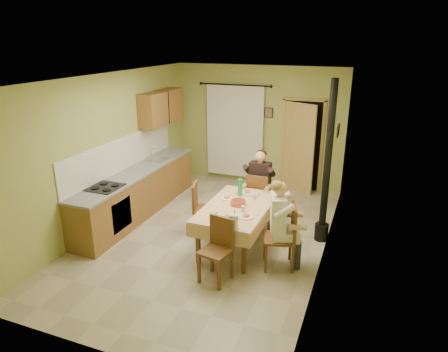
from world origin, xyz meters
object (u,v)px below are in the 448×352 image
at_px(dining_table, 237,227).
at_px(chair_left, 205,219).
at_px(man_right, 280,215).
at_px(stove_flue, 326,185).
at_px(chair_far, 258,207).
at_px(chair_right, 280,249).
at_px(chair_near, 216,263).
at_px(man_far, 259,178).

xyz_separation_m(dining_table, chair_left, (-0.70, 0.25, -0.09)).
height_order(man_right, stove_flue, stove_flue).
bearing_deg(stove_flue, chair_far, 165.25).
xyz_separation_m(chair_far, chair_left, (-0.76, -0.86, -0.00)).
relative_size(chair_right, chair_left, 1.06).
bearing_deg(chair_far, dining_table, -93.56).
relative_size(chair_near, chair_right, 0.94).
relative_size(man_far, man_right, 1.00).
distance_m(chair_far, man_far, 0.59).
bearing_deg(chair_right, dining_table, 51.19).
relative_size(dining_table, stove_flue, 0.62).
height_order(chair_far, stove_flue, stove_flue).
height_order(chair_right, man_far, man_far).
relative_size(chair_right, man_far, 0.74).
bearing_deg(chair_near, man_far, -79.43).
distance_m(chair_near, man_far, 2.24).
bearing_deg(stove_flue, man_right, -114.58).
relative_size(chair_far, man_far, 0.71).
bearing_deg(chair_near, man_right, -126.13).
bearing_deg(dining_table, chair_far, 87.77).
bearing_deg(man_far, chair_far, -90.00).
distance_m(dining_table, chair_far, 1.12).
relative_size(chair_right, man_right, 0.74).
relative_size(chair_near, stove_flue, 0.34).
bearing_deg(dining_table, chair_left, 160.73).
bearing_deg(stove_flue, chair_near, -124.91).
bearing_deg(chair_left, chair_right, 53.10).
bearing_deg(chair_left, man_right, 52.76).
xyz_separation_m(chair_near, chair_left, (-0.74, 1.29, 0.00)).
bearing_deg(dining_table, man_far, 87.81).
distance_m(dining_table, man_right, 1.00).
relative_size(man_right, stove_flue, 0.50).
height_order(chair_right, stove_flue, stove_flue).
distance_m(chair_near, stove_flue, 2.34).
relative_size(chair_far, chair_near, 1.03).
xyz_separation_m(chair_near, chair_right, (0.78, 0.71, 0.00)).
distance_m(chair_far, chair_left, 1.14).
bearing_deg(chair_far, stove_flue, -15.41).
relative_size(dining_table, chair_near, 1.80).
xyz_separation_m(chair_far, chair_near, (-0.01, -2.15, -0.00)).
height_order(chair_far, chair_right, chair_right).
relative_size(dining_table, chair_left, 1.78).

